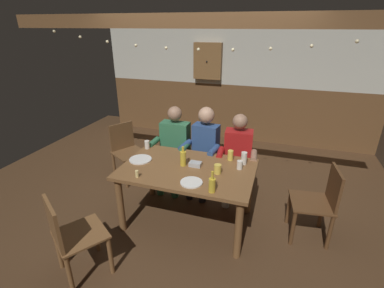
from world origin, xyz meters
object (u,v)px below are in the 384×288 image
Objects in this scene: chair_empty_near_left at (127,150)px; bottle_1 at (212,185)px; pint_glass_4 at (230,155)px; pint_glass_0 at (147,145)px; condiment_caddy at (195,164)px; bottle_0 at (183,158)px; person_2 at (237,155)px; chair_empty_near_right at (71,236)px; pint_glass_3 at (244,158)px; wall_dart_cabinet at (208,61)px; plate_0 at (140,159)px; person_1 at (204,148)px; pint_glass_1 at (240,165)px; person_0 at (174,145)px; plate_1 at (191,182)px; table_candle at (137,174)px; dining_table at (188,176)px; chair_empty_far_end at (319,201)px; pint_glass_2 at (218,169)px.

chair_empty_near_left is 3.84× the size of bottle_1.
pint_glass_0 is at bearing -179.72° from pint_glass_4.
bottle_0 reaches higher than condiment_caddy.
person_2 is at bearing 17.20° from pint_glass_0.
chair_empty_near_right is 5.76× the size of pint_glass_3.
chair_empty_near_left is at bearing -108.85° from wall_dart_cabinet.
person_1 is at bearing 49.01° from plate_0.
person_0 is at bearing 152.16° from pint_glass_1.
chair_empty_near_left reaches higher than pint_glass_4.
person_2 reaches higher than pint_glass_0.
plate_0 is 1.21m from pint_glass_1.
person_0 reaches higher than pint_glass_4.
person_1 is 0.65m from condiment_caddy.
pint_glass_3 is at bearing 53.09° from plate_1.
person_0 is at bearing 127.52° from bottle_1.
bottle_0 reaches higher than bottle_1.
bottle_1 is at bearing 66.17° from chair_empty_near_right.
dining_table is at bearing 39.49° from table_candle.
chair_empty_near_left is at bearing 149.63° from dining_table.
pint_glass_4 is (0.43, 0.36, 0.17)m from dining_table.
chair_empty_far_end is 6.29× the size of condiment_caddy.
table_candle is 1.16m from pint_glass_1.
pint_glass_0 is 1.30m from pint_glass_3.
pint_glass_1 is 0.67× the size of pint_glass_3.
plate_1 is at bearing -38.06° from pint_glass_0.
chair_empty_far_end reaches higher than dining_table.
wall_dart_cabinet is at bearing 91.70° from table_candle.
person_1 is 9.99× the size of pint_glass_4.
dining_table is at bearing 134.59° from bottle_1.
bottle_0 is at bearing 3.23° from plate_0.
pint_glass_1 is 3.01m from wall_dart_cabinet.
person_2 is 1.74m from chair_empty_near_left.
chair_empty_far_end is 8.60× the size of pint_glass_1.
person_2 is 10.95× the size of pint_glass_0.
bottle_1 is at bearing 85.85° from chair_empty_near_left.
person_1 is 5.51× the size of bottle_1.
plate_0 is at bearing 71.99° from chair_empty_near_left.
wall_dart_cabinet reaches higher than plate_1.
chair_empty_near_right is 8.60× the size of pint_glass_1.
person_0 is 0.83m from chair_empty_near_left.
pint_glass_3 reaches higher than pint_glass_1.
chair_empty_far_end reaches higher than pint_glass_2.
plate_0 is at bearing 178.30° from pint_glass_2.
chair_empty_near_left is 3.72× the size of plate_1.
dining_table is 6.36× the size of bottle_0.
pint_glass_3 is 0.22× the size of wall_dart_cabinet.
pint_glass_0 is 2.62m from wall_dart_cabinet.
person_0 is 0.97× the size of person_1.
chair_empty_far_end is (1.49, -0.53, -0.22)m from person_1.
chair_empty_near_right is 11.00× the size of table_candle.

